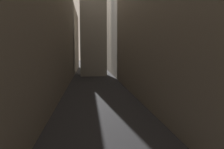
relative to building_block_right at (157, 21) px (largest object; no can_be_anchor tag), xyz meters
The scene contains 3 objects.
ground_plane 17.73m from the building_block_right, behind, with size 264.00×264.00×0.00m, color #232326.
building_block_left 25.46m from the building_block_right, behind, with size 15.56×108.00×20.93m, color #756B5B.
building_block_right is the anchor object (origin of this frame).
Camera 1 is at (-1.51, 6.11, 6.83)m, focal length 35.94 mm.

